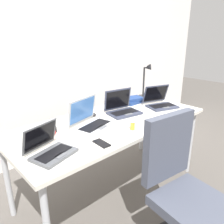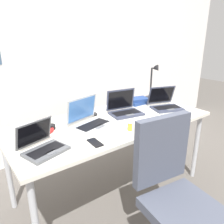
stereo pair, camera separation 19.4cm
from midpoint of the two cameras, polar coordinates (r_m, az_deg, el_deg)
ground_plane at (r=2.35m, az=2.51°, el=-19.28°), size 12.00×12.00×0.00m
wall_back at (r=2.77m, az=-12.18°, el=15.59°), size 6.00×0.13×2.60m
desk at (r=1.99m, az=2.80°, el=-3.76°), size 1.80×0.80×0.74m
desk_lamp at (r=2.65m, az=12.61°, el=7.44°), size 0.12×0.18×0.40m
laptop_far_corner at (r=2.37m, az=15.74°, el=1.95°), size 0.36×0.34×0.21m
laptop_front_right at (r=2.14m, az=5.80°, el=0.72°), size 0.33×0.28×0.22m
laptop_front_left at (r=1.84m, az=-2.77°, el=-2.22°), size 0.38×0.33×0.24m
laptop_near_lamp at (r=1.50m, az=-13.88°, el=-8.38°), size 0.32×0.29×0.20m
computer_mouse at (r=2.09m, az=-2.15°, el=-0.43°), size 0.08×0.11×0.03m
cell_phone at (r=1.57m, az=-0.83°, el=-7.93°), size 0.07×0.14×0.01m
headphones at (r=1.80m, az=-14.51°, el=-4.51°), size 0.21×0.18×0.04m
pill_bottle at (r=1.77m, az=7.78°, el=-3.55°), size 0.04×0.04×0.08m
book_stack at (r=2.46m, az=8.93°, el=2.78°), size 0.23×0.18×0.06m
office_chair at (r=1.67m, az=19.35°, el=-21.71°), size 0.52×0.57×0.97m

